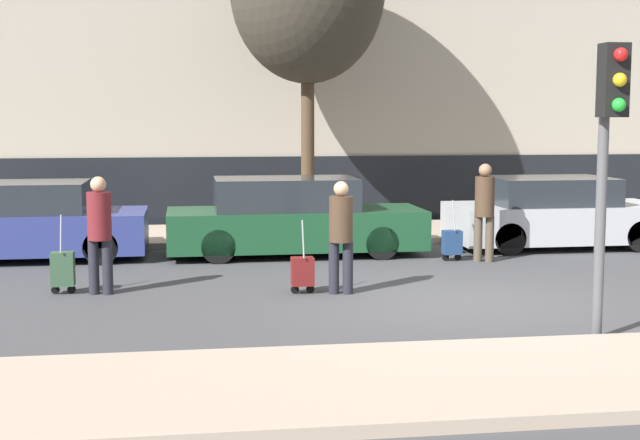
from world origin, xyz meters
The scene contains 13 objects.
ground_plane centered at (0.00, 0.00, 0.00)m, with size 80.00×80.00×0.00m, color #424244.
sidewalk_near centered at (0.00, -3.75, 0.06)m, with size 28.00×2.50×0.12m.
sidewalk_far centered at (0.00, 7.00, 0.06)m, with size 28.00×3.00×0.12m.
parked_car_0 centered at (-6.43, 4.69, 0.65)m, with size 3.92×1.83×1.38m.
parked_car_1 centered at (-1.78, 4.47, 0.66)m, with size 4.66×1.73×1.42m.
parked_car_2 centered at (3.39, 4.68, 0.64)m, with size 4.14×1.87×1.37m.
pedestrian_left centered at (-4.93, 1.24, 0.96)m, with size 0.35×0.34×1.69m.
trolley_left centered at (-5.47, 1.35, 0.36)m, with size 0.34×0.29×1.14m.
pedestrian_center centered at (-1.53, 0.76, 0.92)m, with size 0.35×0.34×1.62m.
trolley_center centered at (-2.07, 0.86, 0.32)m, with size 0.34×0.29×1.06m.
pedestrian_right centered at (1.43, 3.19, 0.98)m, with size 0.34×0.34×1.72m.
trolley_right centered at (0.91, 3.37, 0.33)m, with size 0.34×0.29×1.08m.
traffic_light centered at (0.91, -2.37, 2.38)m, with size 0.28×0.47×3.32m.
Camera 1 is at (-3.71, -11.63, 2.53)m, focal length 50.00 mm.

